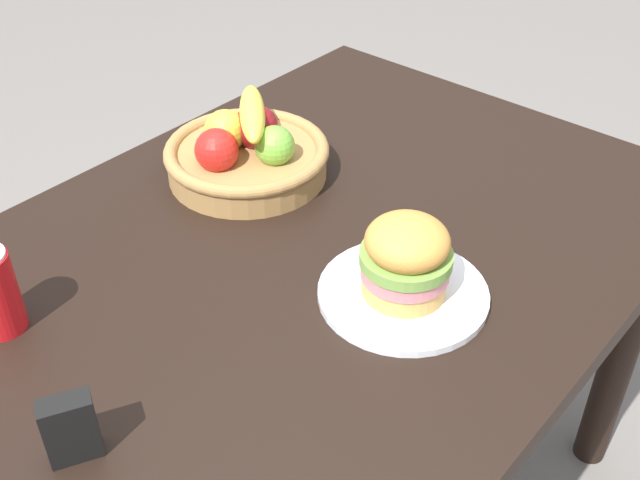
# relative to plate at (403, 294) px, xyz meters

# --- Properties ---
(dining_table) EXTENTS (1.40, 0.90, 0.75)m
(dining_table) POSITION_rel_plate_xyz_m (-0.06, 0.18, -0.11)
(dining_table) COLOR black
(dining_table) RESTS_ON ground_plane
(plate) EXTENTS (0.25, 0.25, 0.01)m
(plate) POSITION_rel_plate_xyz_m (0.00, 0.00, 0.00)
(plate) COLOR white
(plate) RESTS_ON dining_table
(sandwich) EXTENTS (0.13, 0.13, 0.12)m
(sandwich) POSITION_rel_plate_xyz_m (-0.00, 0.00, 0.07)
(sandwich) COLOR tan
(sandwich) RESTS_ON plate
(fruit_basket) EXTENTS (0.29, 0.29, 0.14)m
(fruit_basket) POSITION_rel_plate_xyz_m (0.09, 0.40, 0.04)
(fruit_basket) COLOR #9E7542
(fruit_basket) RESTS_ON dining_table
(napkin_holder) EXTENTS (0.07, 0.05, 0.09)m
(napkin_holder) POSITION_rel_plate_xyz_m (-0.47, 0.13, 0.04)
(napkin_holder) COLOR black
(napkin_holder) RESTS_ON dining_table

